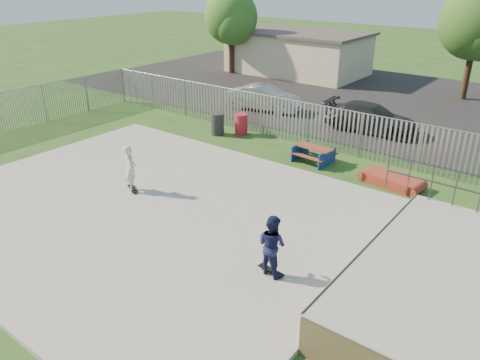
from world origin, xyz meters
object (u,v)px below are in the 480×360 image
Objects in this scene: trash_bin_red at (241,124)px; trash_bin_grey at (217,124)px; car_dark at (370,118)px; skater_navy at (272,245)px; tree_left at (231,17)px; skater_white at (130,168)px; tree_mid at (478,22)px; picnic_table at (313,154)px; funbox at (392,181)px; car_silver at (264,98)px.

trash_bin_grey is at bearing -142.96° from trash_bin_red.
skater_navy is at bearing -170.24° from car_dark.
tree_left is at bearing 130.37° from trash_bin_red.
trash_bin_red is at bearing -46.52° from skater_white.
tree_mid reaches higher than skater_navy.
trash_bin_grey is 15.51m from tree_left.
picnic_table is 1.02× the size of skater_white.
picnic_table is 5.60m from trash_bin_grey.
tree_left is at bearing -171.32° from tree_mid.
funbox is 0.34× the size of tree_left.
tree_left is at bearing 61.16° from car_dark.
tree_mid is at bearing -15.00° from car_dark.
tree_left reaches higher than car_silver.
funbox is 16.01m from tree_mid.
tree_left is at bearing 125.89° from trash_bin_grey.
picnic_table is at bearing -60.83° from skater_navy.
skater_navy is (9.45, -13.20, 0.28)m from car_silver.
tree_left reaches higher than skater_navy.
funbox is at bearing -131.18° from car_silver.
tree_left is 16.90m from tree_mid.
picnic_table is 0.83× the size of funbox.
trash_bin_grey is 12.03m from skater_navy.
picnic_table is at bearing -177.43° from funbox.
tree_mid is at bearing -52.83° from car_silver.
car_dark is at bearing 42.07° from trash_bin_red.
car_silver is 16.24m from skater_navy.
funbox is 2.01× the size of trash_bin_red.
car_dark reaches higher than trash_bin_grey.
picnic_table is 0.41× the size of car_silver.
tree_mid is at bearing 63.76° from trash_bin_red.
tree_mid reaches higher than trash_bin_red.
funbox is 1.96× the size of trash_bin_grey.
car_silver is 0.91× the size of car_dark.
picnic_table is 1.67× the size of trash_bin_red.
skater_white is at bearing -83.09° from trash_bin_red.
tree_left reaches higher than picnic_table.
funbox is 9.17m from trash_bin_grey.
tree_mid is (6.92, 14.04, 4.13)m from trash_bin_red.
skater_white is at bearing -131.16° from funbox.
skater_white is (-6.89, 1.14, 0.00)m from skater_navy.
car_dark is at bearing -102.11° from tree_mid.
trash_bin_red is 0.61× the size of skater_white.
skater_navy is (17.61, -20.42, -3.19)m from tree_left.
trash_bin_grey is 0.63× the size of skater_navy.
tree_left is 22.29m from skater_white.
tree_left reaches higher than funbox.
tree_mid is at bearing 61.94° from trash_bin_grey.
skater_navy reaches higher than picnic_table.
car_silver is 6.47m from car_dark.
car_dark is at bearing 41.30° from trash_bin_grey.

